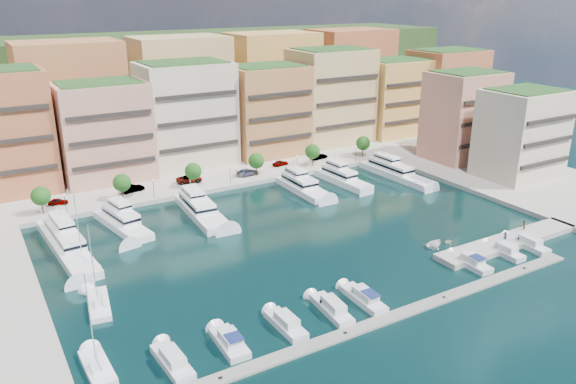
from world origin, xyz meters
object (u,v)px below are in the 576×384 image
(lamppost_2, at_px, (230,172))
(cruiser_4, at_px, (364,299))
(tree_2, at_px, (193,171))
(lamppost_4, at_px, (356,151))
(cruiser_2, at_px, (286,324))
(yacht_4, at_px, (302,187))
(tree_0, at_px, (41,196))
(yacht_1, at_px, (122,222))
(car_0, at_px, (58,202))
(cruiser_0, at_px, (173,362))
(sailboat_0, at_px, (98,368))
(tree_4, at_px, (313,152))
(person_0, at_px, (505,236))
(lamppost_3, at_px, (297,161))
(tender_0, at_px, (435,244))
(tender_3, at_px, (524,226))
(car_3, at_px, (248,172))
(car_1, at_px, (133,188))
(tender_1, at_px, (448,241))
(lamppost_0, at_px, (65,200))
(car_2, at_px, (189,179))
(yacht_2, at_px, (200,209))
(cruiser_1, at_px, (230,343))
(tree_3, at_px, (256,161))
(car_4, at_px, (280,163))
(car_5, at_px, (319,156))
(yacht_6, at_px, (394,172))
(tree_1, at_px, (122,183))
(cruiser_3, at_px, (332,309))
(lamppost_1, at_px, (153,185))
(yacht_0, at_px, (65,242))
(tree_5, at_px, (363,143))
(sailboat_1, at_px, (99,305))
(cruiser_9, at_px, (528,244))
(yacht_5, at_px, (341,178))
(cruiser_8, at_px, (505,252))

(lamppost_2, xyz_separation_m, cruiser_4, (-4.72, -55.82, -3.26))
(tree_2, distance_m, lamppost_2, 8.37)
(lamppost_4, relative_size, cruiser_2, 0.53)
(yacht_4, bearing_deg, tree_0, 166.71)
(yacht_1, xyz_separation_m, car_0, (-8.70, 16.54, 0.59))
(cruiser_0, bearing_deg, sailboat_0, 155.32)
(tree_4, height_order, person_0, tree_4)
(lamppost_3, height_order, lamppost_4, same)
(yacht_4, xyz_separation_m, tender_0, (4.94, -36.77, -0.66))
(tender_3, distance_m, car_3, 62.57)
(car_1, bearing_deg, tree_2, -118.68)
(tree_4, bearing_deg, tender_1, -93.48)
(lamppost_4, bearing_deg, tender_1, -107.58)
(tender_0, bearing_deg, car_3, -5.40)
(cruiser_4, bearing_deg, cruiser_2, 179.87)
(lamppost_0, xyz_separation_m, tender_3, (74.95, -49.73, -3.47))
(lamppost_3, xyz_separation_m, car_0, (-54.53, 6.15, -2.15))
(tree_2, height_order, lamppost_0, tree_2)
(yacht_1, height_order, car_2, yacht_1)
(car_2, bearing_deg, tree_4, -89.77)
(cruiser_4, bearing_deg, lamppost_3, 67.85)
(yacht_4, height_order, tender_1, yacht_4)
(yacht_2, relative_size, cruiser_1, 2.79)
(tree_3, relative_size, lamppost_3, 1.35)
(car_0, bearing_deg, car_4, -75.12)
(tree_3, height_order, lamppost_0, tree_3)
(tree_0, height_order, car_3, tree_0)
(cruiser_4, xyz_separation_m, person_0, (33.35, 2.40, 1.39))
(car_5, bearing_deg, car_0, 82.36)
(yacht_2, relative_size, tender_0, 5.08)
(yacht_6, bearing_deg, tender_3, -88.86)
(yacht_2, xyz_separation_m, yacht_6, (50.45, -0.87, 0.00))
(yacht_2, bearing_deg, tree_1, 129.96)
(lamppost_4, xyz_separation_m, cruiser_3, (-46.37, -55.80, -3.28))
(cruiser_2, distance_m, car_4, 71.34)
(lamppost_1, bearing_deg, yacht_0, -144.80)
(yacht_4, bearing_deg, cruiser_4, -111.36)
(tree_5, height_order, sailboat_1, sailboat_1)
(cruiser_9, height_order, person_0, person_0)
(tree_0, relative_size, car_4, 1.31)
(yacht_4, distance_m, car_0, 52.27)
(tree_1, distance_m, yacht_6, 64.08)
(yacht_5, distance_m, yacht_6, 14.19)
(cruiser_8, height_order, sailboat_1, sailboat_1)
(tree_2, bearing_deg, lamppost_1, -167.05)
(tree_5, xyz_separation_m, cruiser_8, (-14.08, -58.08, -4.20))
(lamppost_4, height_order, cruiser_3, lamppost_4)
(yacht_2, height_order, cruiser_3, yacht_2)
(tree_2, xyz_separation_m, car_3, (14.25, 1.30, -2.93))
(tree_2, relative_size, yacht_2, 0.27)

